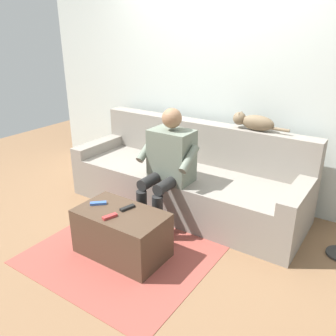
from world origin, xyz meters
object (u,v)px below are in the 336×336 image
at_px(remote_red, 110,216).
at_px(remote_blue, 98,203).
at_px(coffee_table, 122,233).
at_px(person_solo_seated, 168,161).
at_px(remote_black, 127,208).
at_px(couch, 188,180).
at_px(cat_on_backrest, 253,122).

height_order(remote_red, remote_blue, remote_red).
distance_m(coffee_table, remote_red, 0.25).
height_order(person_solo_seated, remote_black, person_solo_seated).
bearing_deg(coffee_table, person_solo_seated, -92.25).
xyz_separation_m(coffee_table, remote_blue, (0.25, 0.00, 0.21)).
bearing_deg(coffee_table, remote_red, 85.09).
bearing_deg(coffee_table, couch, -90.00).
xyz_separation_m(person_solo_seated, remote_black, (0.01, 0.60, -0.23)).
bearing_deg(person_solo_seated, remote_red, 87.35).
height_order(coffee_table, person_solo_seated, person_solo_seated).
bearing_deg(remote_black, person_solo_seated, -166.74).
height_order(cat_on_backrest, remote_black, cat_on_backrest).
height_order(couch, remote_blue, couch).
xyz_separation_m(person_solo_seated, remote_blue, (0.28, 0.67, -0.23)).
distance_m(coffee_table, remote_blue, 0.33).
xyz_separation_m(cat_on_backrest, remote_red, (0.57, 1.49, -0.54)).
bearing_deg(couch, cat_on_backrest, -152.99).
distance_m(cat_on_backrest, remote_red, 1.69).
bearing_deg(remote_red, cat_on_backrest, 177.45).
relative_size(couch, coffee_table, 3.29).
height_order(person_solo_seated, remote_red, person_solo_seated).
relative_size(person_solo_seated, remote_blue, 8.30).
relative_size(coffee_table, remote_blue, 5.52).
height_order(couch, coffee_table, couch).
bearing_deg(cat_on_backrest, remote_black, 67.03).
bearing_deg(remote_blue, couch, -145.38).
bearing_deg(remote_black, cat_on_backrest, 171.65).
distance_m(person_solo_seated, remote_blue, 0.76).
relative_size(coffee_table, person_solo_seated, 0.67).
bearing_deg(coffee_table, remote_black, -99.36).
height_order(cat_on_backrest, remote_blue, cat_on_backrest).
bearing_deg(remote_black, coffee_table, 5.25).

